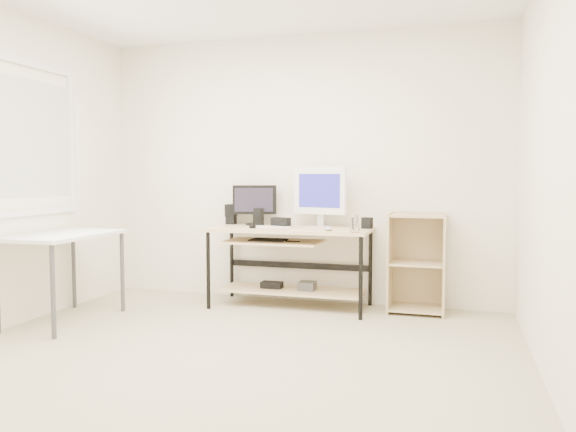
{
  "coord_description": "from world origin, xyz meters",
  "views": [
    {
      "loc": [
        1.47,
        -3.35,
        1.23
      ],
      "look_at": [
        0.08,
        1.3,
        0.89
      ],
      "focal_mm": 35.0,
      "sensor_mm": 36.0,
      "label": 1
    }
  ],
  "objects_px": {
    "shelf_unit": "(417,262)",
    "white_imac": "(320,192)",
    "black_monitor": "(255,202)",
    "audio_controller": "(259,217)",
    "desk": "(288,250)",
    "side_table": "(63,243)"
  },
  "relations": [
    {
      "from": "desk",
      "to": "audio_controller",
      "type": "height_order",
      "value": "audio_controller"
    },
    {
      "from": "side_table",
      "to": "white_imac",
      "type": "bearing_deg",
      "value": 32.63
    },
    {
      "from": "desk",
      "to": "shelf_unit",
      "type": "height_order",
      "value": "shelf_unit"
    },
    {
      "from": "black_monitor",
      "to": "shelf_unit",
      "type": "bearing_deg",
      "value": -17.39
    },
    {
      "from": "shelf_unit",
      "to": "white_imac",
      "type": "distance_m",
      "value": 1.11
    },
    {
      "from": "side_table",
      "to": "black_monitor",
      "type": "distance_m",
      "value": 1.8
    },
    {
      "from": "shelf_unit",
      "to": "desk",
      "type": "bearing_deg",
      "value": -172.23
    },
    {
      "from": "black_monitor",
      "to": "desk",
      "type": "bearing_deg",
      "value": -41.51
    },
    {
      "from": "desk",
      "to": "side_table",
      "type": "xyz_separation_m",
      "value": [
        -1.65,
        -1.06,
        0.13
      ]
    },
    {
      "from": "white_imac",
      "to": "side_table",
      "type": "bearing_deg",
      "value": -135.77
    },
    {
      "from": "shelf_unit",
      "to": "black_monitor",
      "type": "xyz_separation_m",
      "value": [
        -1.57,
        0.03,
        0.52
      ]
    },
    {
      "from": "audio_controller",
      "to": "black_monitor",
      "type": "bearing_deg",
      "value": 141.87
    },
    {
      "from": "shelf_unit",
      "to": "black_monitor",
      "type": "distance_m",
      "value": 1.66
    },
    {
      "from": "side_table",
      "to": "black_monitor",
      "type": "bearing_deg",
      "value": 44.76
    },
    {
      "from": "side_table",
      "to": "audio_controller",
      "type": "distance_m",
      "value": 1.76
    },
    {
      "from": "desk",
      "to": "shelf_unit",
      "type": "relative_size",
      "value": 1.67
    },
    {
      "from": "side_table",
      "to": "black_monitor",
      "type": "height_order",
      "value": "black_monitor"
    },
    {
      "from": "black_monitor",
      "to": "white_imac",
      "type": "bearing_deg",
      "value": -17.94
    },
    {
      "from": "white_imac",
      "to": "audio_controller",
      "type": "xyz_separation_m",
      "value": [
        -0.58,
        -0.09,
        -0.24
      ]
    },
    {
      "from": "black_monitor",
      "to": "audio_controller",
      "type": "distance_m",
      "value": 0.19
    },
    {
      "from": "side_table",
      "to": "shelf_unit",
      "type": "bearing_deg",
      "value": 23.33
    },
    {
      "from": "shelf_unit",
      "to": "white_imac",
      "type": "height_order",
      "value": "white_imac"
    }
  ]
}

